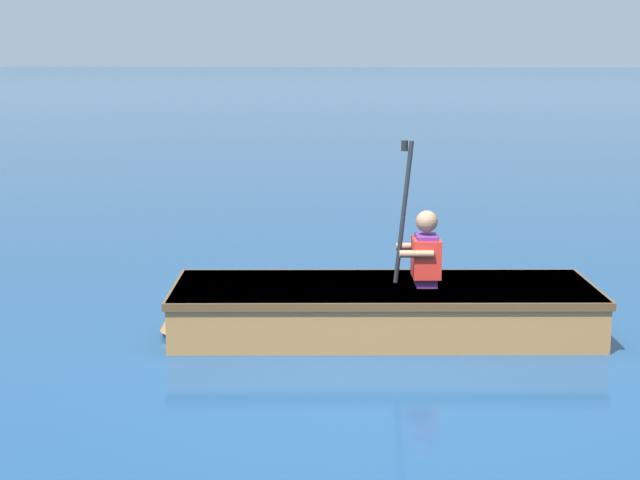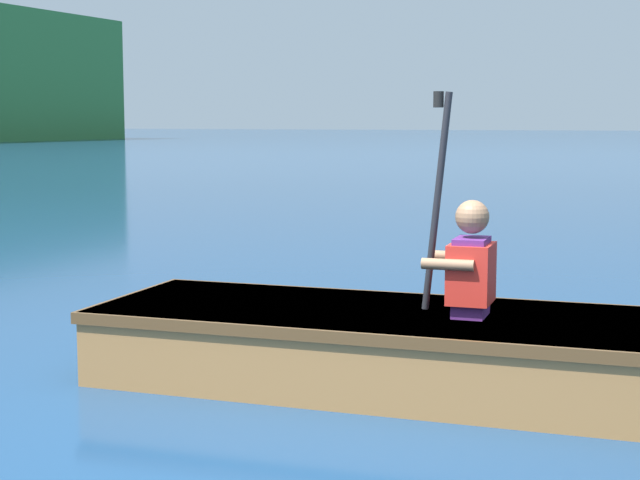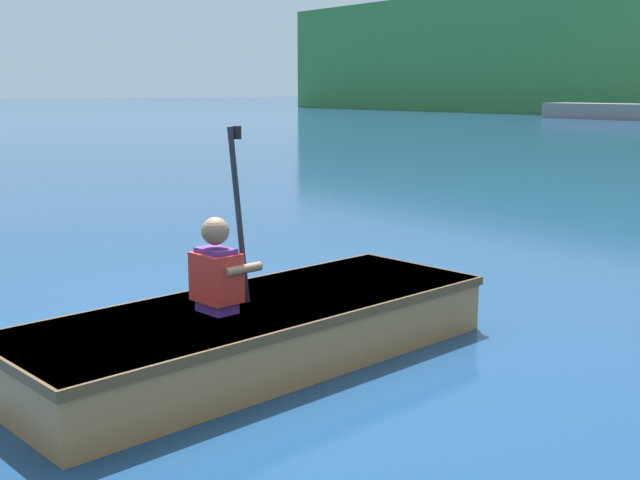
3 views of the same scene
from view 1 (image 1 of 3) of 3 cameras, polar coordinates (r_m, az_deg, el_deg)
name	(u,v)px [view 1 (image 1 of 3)]	position (r m, az deg, el deg)	size (l,w,h in m)	color
ground_plane	(367,365)	(6.99, 2.76, -7.30)	(300.00, 300.00, 0.00)	navy
rowboat_foreground	(378,306)	(7.69, 3.37, -3.87)	(1.48, 3.46, 0.39)	#A3703D
person_paddler	(425,252)	(7.62, 6.11, -0.69)	(0.38, 0.37, 1.13)	#592672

